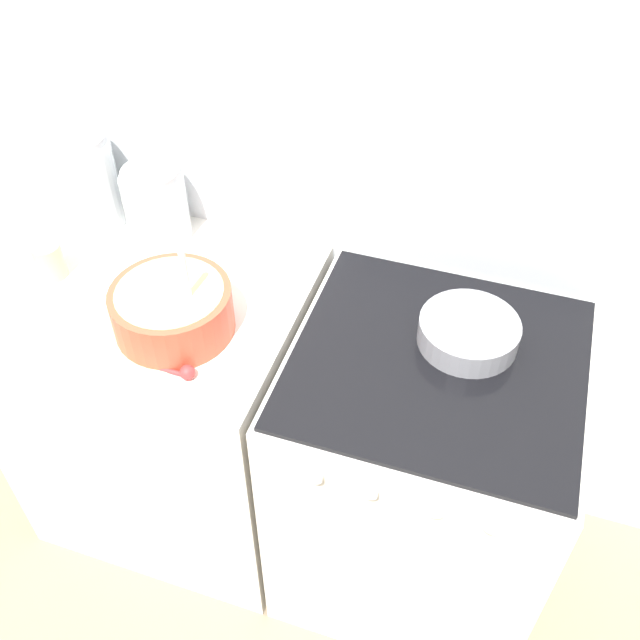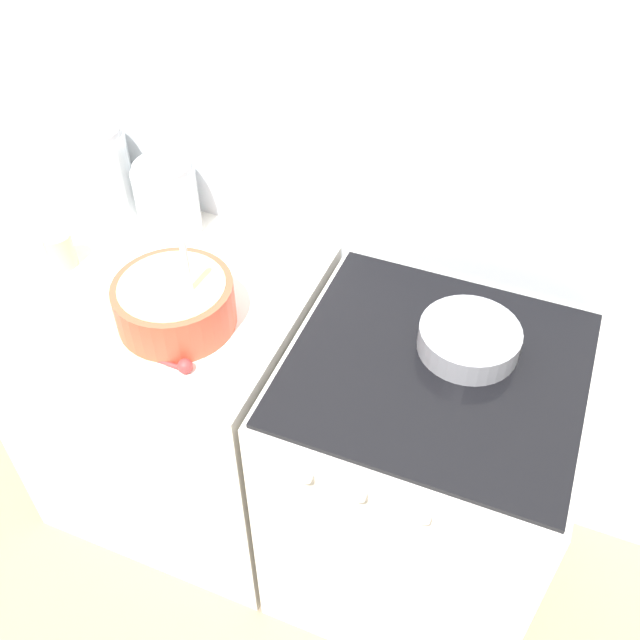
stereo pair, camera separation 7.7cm
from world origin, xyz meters
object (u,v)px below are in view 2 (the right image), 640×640
(baking_pan, at_px, (469,338))
(tin_can, at_px, (60,250))
(stove, at_px, (418,478))
(storage_jar_left, at_px, (104,179))
(storage_jar_middle, at_px, (168,203))
(mixing_bowl, at_px, (175,301))

(baking_pan, distance_m, tin_can, 1.08)
(stove, distance_m, storage_jar_left, 1.21)
(tin_can, bearing_deg, stove, 1.03)
(storage_jar_middle, bearing_deg, tin_can, -127.57)
(stove, relative_size, tin_can, 9.53)
(baking_pan, xyz_separation_m, storage_jar_middle, (-0.89, 0.15, 0.05))
(storage_jar_middle, bearing_deg, mixing_bowl, -57.29)
(baking_pan, distance_m, storage_jar_middle, 0.90)
(storage_jar_left, bearing_deg, storage_jar_middle, 0.00)
(baking_pan, height_order, storage_jar_middle, storage_jar_middle)
(storage_jar_left, height_order, storage_jar_middle, storage_jar_left)
(tin_can, bearing_deg, storage_jar_middle, 52.43)
(storage_jar_middle, height_order, tin_can, storage_jar_middle)
(storage_jar_left, xyz_separation_m, storage_jar_middle, (0.20, 0.00, -0.03))
(stove, height_order, tin_can, tin_can)
(baking_pan, bearing_deg, tin_can, -174.77)
(baking_pan, bearing_deg, mixing_bowl, -165.35)
(mixing_bowl, xyz_separation_m, baking_pan, (0.68, 0.18, -0.03))
(storage_jar_left, height_order, tin_can, storage_jar_left)
(baking_pan, relative_size, tin_can, 2.46)
(storage_jar_middle, bearing_deg, stove, -15.12)
(mixing_bowl, height_order, storage_jar_left, storage_jar_left)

